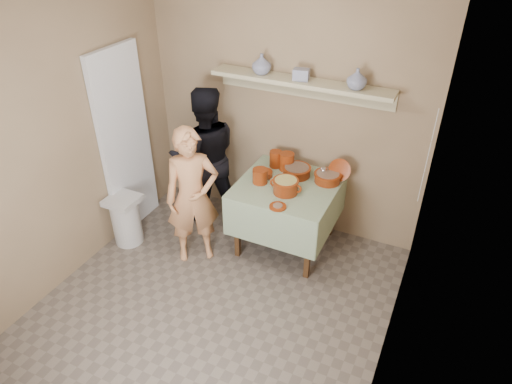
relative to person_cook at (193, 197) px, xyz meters
The scene contains 22 objects.
ground 1.15m from the person_cook, 54.32° to the right, with size 3.50×3.50×0.00m, color #6A5E53.
tile_panel 1.00m from the person_cook, 166.58° to the left, with size 0.06×0.70×2.00m, color silver.
plate_stack_a 0.99m from the person_cook, 58.30° to the left, with size 0.13×0.13×0.18m, color maroon.
plate_stack_b 1.06m from the person_cook, 51.96° to the left, with size 0.15×0.15×0.19m, color maroon.
bowl_stack 0.70m from the person_cook, 42.66° to the left, with size 0.15×0.15×0.15m, color maroon.
empty_bowl 0.78m from the person_cook, 50.99° to the left, with size 0.18×0.18×0.05m, color maroon.
propped_lid 1.48m from the person_cook, 35.01° to the left, with size 0.23×0.23×0.02m, color maroon.
vase_right 1.88m from the person_cook, 34.72° to the left, with size 0.18×0.18×0.19m, color navy.
vase_left 1.45m from the person_cook, 70.27° to the left, with size 0.19×0.19×0.20m, color navy.
ceramic_box 1.56m from the person_cook, 50.63° to the left, with size 0.15×0.11×0.11m, color navy.
person_cook is the anchor object (origin of this frame).
person_helper 0.69m from the person_cook, 110.18° to the left, with size 0.77×0.60×1.58m, color black.
room_shell 1.26m from the person_cook, 54.32° to the right, with size 3.04×3.54×2.62m.
serving_table 0.95m from the person_cook, 35.67° to the left, with size 0.97×0.97×0.76m.
cazuela_meat_a 1.09m from the person_cook, 43.87° to the left, with size 0.30×0.30×0.10m.
cazuela_meat_b 1.36m from the person_cook, 34.72° to the left, with size 0.28×0.28×0.10m.
ladle 1.33m from the person_cook, 36.75° to the left, with size 0.08×0.26×0.19m.
cazuela_rice 0.91m from the person_cook, 26.54° to the left, with size 0.33×0.25×0.14m.
front_plate 0.85m from the person_cook, ahead, with size 0.16×0.16×0.03m.
wall_shelf 1.51m from the person_cook, 52.06° to the left, with size 1.80×0.25×0.21m.
trash_bin 0.91m from the person_cook, behind, with size 0.32×0.32×0.56m.
electrical_cord 2.19m from the person_cook, 20.73° to the left, with size 0.01×0.05×0.90m.
Camera 1 is at (1.62, -2.35, 3.15)m, focal length 32.00 mm.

